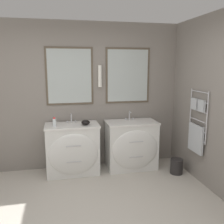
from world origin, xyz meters
name	(u,v)px	position (x,y,z in m)	size (l,w,h in m)	color
wall_back	(78,96)	(0.02, 2.05, 1.31)	(5.31, 0.15, 2.60)	gray
wall_right	(208,103)	(1.89, 0.91, 1.29)	(0.13, 4.04, 2.60)	gray
vanity_left	(73,149)	(-0.12, 1.71, 0.44)	(0.90, 0.58, 0.86)	white
vanity_right	(132,145)	(0.93, 1.71, 0.44)	(0.90, 0.58, 0.86)	white
faucet_left	(71,118)	(-0.12, 1.87, 0.94)	(0.17, 0.11, 0.16)	silver
faucet_right	(129,116)	(0.93, 1.87, 0.94)	(0.17, 0.11, 0.16)	silver
toiletry_bottle	(54,122)	(-0.41, 1.66, 0.93)	(0.06, 0.06, 0.15)	silver
amenity_bowl	(86,122)	(0.10, 1.66, 0.91)	(0.15, 0.15, 0.09)	black
waste_bin	(177,166)	(1.63, 1.32, 0.13)	(0.22, 0.22, 0.26)	#282626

